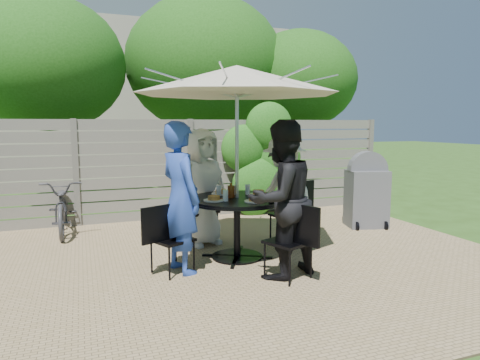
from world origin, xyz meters
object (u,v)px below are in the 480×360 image
object	(u,v)px
chair_front	(289,257)
glass_back	(219,191)
plate_back	(221,192)
plate_right	(258,193)
person_back	(202,187)
syrup_jug	(231,192)
bbq_grill	(367,193)
person_front	(281,200)
chair_left	(172,253)
coffee_cup	(233,190)
glass_right	(248,189)
chair_right	(290,227)
glass_left	(225,195)
chair_back	(198,223)
umbrella	(237,80)
person_right	(284,193)
plate_extra	(263,198)
patio_table	(237,216)
plate_front	(255,200)
bicycle	(63,206)
person_left	(181,198)
plate_left	(214,199)

from	to	relation	value
chair_front	glass_back	xyz separation A→B (m)	(-0.46, 1.14, 0.62)
plate_back	plate_right	distance (m)	0.51
person_back	syrup_jug	world-z (taller)	person_back
bbq_grill	person_front	bearing A→B (deg)	-130.42
chair_left	coffee_cup	size ratio (longest dim) A/B	7.07
chair_left	chair_front	xyz separation A→B (m)	(1.21, -0.63, 0.01)
chair_front	glass_right	world-z (taller)	glass_right
chair_right	glass_left	xyz separation A→B (m)	(-1.14, -0.46, 0.60)
plate_right	coffee_cup	world-z (taller)	coffee_cup
chair_back	chair_right	bearing A→B (deg)	42.54
plate_back	glass_right	size ratio (longest dim) A/B	1.86
person_back	umbrella	bearing A→B (deg)	-90.00
person_right	plate_extra	xyz separation A→B (m)	(-0.53, -0.48, 0.04)
patio_table	chair_left	distance (m)	1.01
plate_extra	coffee_cup	bearing A→B (deg)	116.02
chair_left	syrup_jug	xyz separation A→B (m)	(0.85, 0.32, 0.64)
chair_left	person_right	world-z (taller)	person_right
chair_left	chair_right	world-z (taller)	chair_right
plate_front	glass_right	xyz separation A→B (m)	(0.11, 0.52, 0.05)
plate_right	chair_back	bearing A→B (deg)	127.73
coffee_cup	bicycle	xyz separation A→B (m)	(-2.20, 1.99, -0.43)
person_back	bbq_grill	size ratio (longest dim) A/B	1.30
plate_front	glass_back	bearing A→B (deg)	116.88
coffee_cup	bbq_grill	size ratio (longest dim) A/B	0.09
person_back	chair_right	size ratio (longest dim) A/B	1.82
person_left	chair_right	bearing A→B (deg)	-90.04
plate_right	plate_extra	distance (m)	0.35
glass_left	person_right	bearing A→B (deg)	22.77
plate_back	plate_front	world-z (taller)	same
plate_left	glass_left	world-z (taller)	glass_left
chair_right	syrup_jug	world-z (taller)	syrup_jug
plate_left	patio_table	bearing A→B (deg)	17.27
glass_back	plate_front	bearing A→B (deg)	-63.12
patio_table	chair_back	size ratio (longest dim) A/B	1.58
chair_back	plate_left	size ratio (longest dim) A/B	3.78
plate_extra	glass_left	bearing A→B (deg)	173.34
person_back	plate_front	bearing A→B (deg)	-90.00
bbq_grill	plate_back	bearing A→B (deg)	-154.36
plate_back	glass_right	bearing A→B (deg)	-27.23
chair_right	plate_extra	bearing A→B (deg)	25.03
umbrella	coffee_cup	distance (m)	1.45
person_left	plate_extra	bearing A→B (deg)	-106.54
chair_right	coffee_cup	world-z (taller)	chair_right
chair_back	chair_right	size ratio (longest dim) A/B	1.05
plate_right	umbrella	bearing A→B (deg)	-162.73
patio_table	chair_right	xyz separation A→B (m)	(0.92, 0.29, -0.29)
plate_extra	bicycle	xyz separation A→B (m)	(-2.43, 2.46, -0.39)
plate_extra	syrup_jug	bearing A→B (deg)	141.71
plate_extra	glass_right	world-z (taller)	glass_right
chair_front	chair_right	size ratio (longest dim) A/B	0.95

